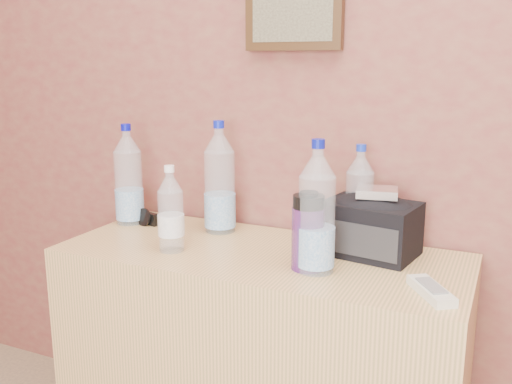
# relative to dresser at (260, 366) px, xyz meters

# --- Properties ---
(picture_frame) EXTENTS (0.30, 0.03, 0.25)m
(picture_frame) POSITION_rel_dresser_xyz_m (0.00, 0.23, 1.04)
(picture_frame) COLOR #382311
(picture_frame) RESTS_ON room_shell
(dresser) EXTENTS (1.15, 0.48, 0.72)m
(dresser) POSITION_rel_dresser_xyz_m (0.00, 0.00, 0.00)
(dresser) COLOR #AF7D58
(dresser) RESTS_ON ground
(pet_large_a) EXTENTS (0.09, 0.09, 0.33)m
(pet_large_a) POSITION_rel_dresser_xyz_m (-0.52, 0.09, 0.50)
(pet_large_a) COLOR white
(pet_large_a) RESTS_ON dresser
(pet_large_b) EXTENTS (0.10, 0.10, 0.35)m
(pet_large_b) POSITION_rel_dresser_xyz_m (-0.20, 0.13, 0.51)
(pet_large_b) COLOR white
(pet_large_b) RESTS_ON dresser
(pet_large_c) EXTENTS (0.08, 0.08, 0.30)m
(pet_large_c) POSITION_rel_dresser_xyz_m (0.23, 0.18, 0.49)
(pet_large_c) COLOR white
(pet_large_c) RESTS_ON dresser
(pet_large_d) EXTENTS (0.09, 0.09, 0.34)m
(pet_large_d) POSITION_rel_dresser_xyz_m (0.19, -0.08, 0.51)
(pet_large_d) COLOR silver
(pet_large_d) RESTS_ON dresser
(pet_small) EXTENTS (0.07, 0.07, 0.25)m
(pet_small) POSITION_rel_dresser_xyz_m (-0.23, -0.09, 0.47)
(pet_small) COLOR white
(pet_small) RESTS_ON dresser
(nalgene_bottle) EXTENTS (0.08, 0.08, 0.21)m
(nalgene_bottle) POSITION_rel_dresser_xyz_m (0.17, -0.07, 0.46)
(nalgene_bottle) COLOR #5B2280
(nalgene_bottle) RESTS_ON dresser
(sunglasses) EXTENTS (0.17, 0.09, 0.04)m
(sunglasses) POSITION_rel_dresser_xyz_m (-0.49, 0.11, 0.38)
(sunglasses) COLOR black
(sunglasses) RESTS_ON dresser
(ac_remote) EXTENTS (0.13, 0.16, 0.02)m
(ac_remote) POSITION_rel_dresser_xyz_m (0.48, -0.12, 0.37)
(ac_remote) COLOR silver
(ac_remote) RESTS_ON dresser
(toiletry_bag) EXTENTS (0.27, 0.21, 0.17)m
(toiletry_bag) POSITION_rel_dresser_xyz_m (0.28, 0.11, 0.44)
(toiletry_bag) COLOR black
(toiletry_bag) RESTS_ON dresser
(foil_packet) EXTENTS (0.12, 0.11, 0.02)m
(foil_packet) POSITION_rel_dresser_xyz_m (0.30, 0.11, 0.54)
(foil_packet) COLOR silver
(foil_packet) RESTS_ON toiletry_bag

